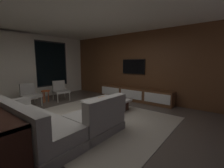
{
  "coord_description": "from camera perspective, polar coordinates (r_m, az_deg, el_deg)",
  "views": [
    {
      "loc": [
        -2.36,
        -2.89,
        1.51
      ],
      "look_at": [
        1.51,
        0.21,
        0.8
      ],
      "focal_mm": 23.96,
      "sensor_mm": 36.0,
      "label": 1
    }
  ],
  "objects": [
    {
      "name": "back_wall_with_window",
      "position": [
        6.91,
        -31.98,
        5.54
      ],
      "size": [
        6.6,
        0.3,
        2.7
      ],
      "color": "silver",
      "rests_on": "floor"
    },
    {
      "name": "accent_chair_by_curtain",
      "position": [
        5.98,
        -28.94,
        -3.24
      ],
      "size": [
        0.55,
        0.57,
        0.78
      ],
      "color": "#B2ADA0",
      "rests_on": "floor"
    },
    {
      "name": "floor",
      "position": [
        4.03,
        -11.52,
        -14.04
      ],
      "size": [
        9.2,
        9.2,
        0.0
      ],
      "primitive_type": "plane",
      "color": "#564C44"
    },
    {
      "name": "sectional_couch",
      "position": [
        3.41,
        -22.95,
        -13.48
      ],
      "size": [
        1.98,
        2.5,
        0.82
      ],
      "color": "gray",
      "rests_on": "floor"
    },
    {
      "name": "accent_chair_near_window",
      "position": [
        6.41,
        -19.13,
        -1.95
      ],
      "size": [
        0.64,
        0.66,
        0.78
      ],
      "color": "#B2ADA0",
      "rests_on": "floor"
    },
    {
      "name": "media_console",
      "position": [
        6.05,
        8.68,
        -3.93
      ],
      "size": [
        0.46,
        3.1,
        0.52
      ],
      "color": "brown",
      "rests_on": "floor"
    },
    {
      "name": "side_stool",
      "position": [
        6.22,
        -24.03,
        -3.08
      ],
      "size": [
        0.32,
        0.32,
        0.46
      ],
      "color": "#BF4C1E",
      "rests_on": "floor"
    },
    {
      "name": "coffee_table",
      "position": [
        4.73,
        -2.05,
        -8.08
      ],
      "size": [
        1.16,
        1.16,
        0.36
      ],
      "color": "black",
      "rests_on": "floor"
    },
    {
      "name": "book_stack_on_coffee_table",
      "position": [
        4.81,
        -3.53,
        -5.34
      ],
      "size": [
        0.27,
        0.21,
        0.06
      ],
      "color": "#D4A6D8",
      "rests_on": "coffee_table"
    },
    {
      "name": "media_wall",
      "position": [
        6.15,
        10.68,
        6.52
      ],
      "size": [
        0.12,
        7.8,
        2.7
      ],
      "color": "brown",
      "rests_on": "floor"
    },
    {
      "name": "mounted_tv",
      "position": [
        6.18,
        8.15,
        6.59
      ],
      "size": [
        0.05,
        1.01,
        0.59
      ],
      "color": "black"
    },
    {
      "name": "area_rug",
      "position": [
        4.18,
        -6.83,
        -13.03
      ],
      "size": [
        3.2,
        3.8,
        0.01
      ],
      "primitive_type": "cube",
      "color": "#ADA391",
      "rests_on": "floor"
    },
    {
      "name": "ceiling",
      "position": [
        3.92,
        -12.76,
        25.61
      ],
      "size": [
        8.2,
        8.2,
        0.0
      ],
      "primitive_type": "plane",
      "color": "silver"
    }
  ]
}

